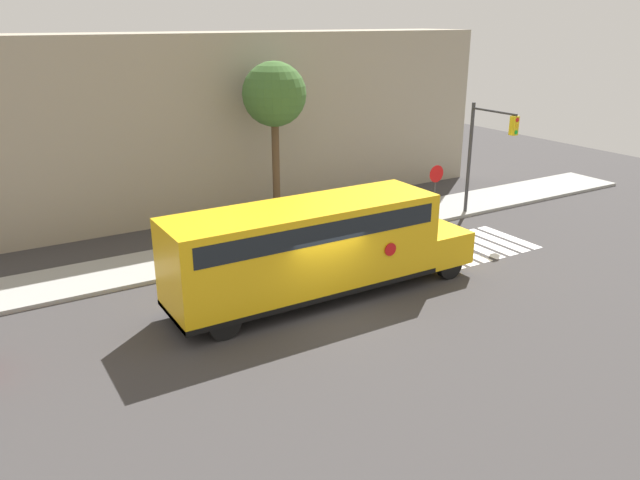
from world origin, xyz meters
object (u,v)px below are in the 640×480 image
(stop_sign, at_px, (436,184))
(traffic_light, at_px, (484,145))
(school_bus, at_px, (313,245))
(tree_near_sidewalk, at_px, (274,96))

(stop_sign, relative_size, traffic_light, 0.50)
(school_bus, bearing_deg, traffic_light, 17.65)
(traffic_light, distance_m, tree_near_sidewalk, 9.55)
(school_bus, relative_size, traffic_light, 2.07)
(school_bus, xyz_separation_m, stop_sign, (8.98, 4.34, -0.10))
(stop_sign, distance_m, tree_near_sidewalk, 8.16)
(tree_near_sidewalk, bearing_deg, traffic_light, -29.00)
(stop_sign, distance_m, traffic_light, 2.72)
(school_bus, height_order, traffic_light, traffic_light)
(stop_sign, xyz_separation_m, tree_near_sidewalk, (-6.18, 3.65, 3.89))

